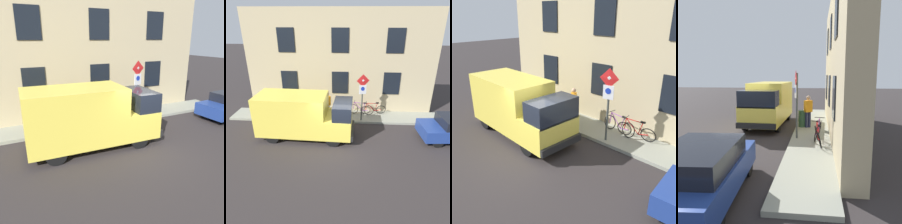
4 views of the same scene
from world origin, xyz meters
The scene contains 9 objects.
ground_plane centered at (0.00, 0.00, 0.00)m, with size 80.00×80.00×0.00m, color #2E2928.
sidewalk_slab centered at (3.53, 0.00, 0.07)m, with size 1.75×14.55×0.14m, color gray.
building_facade centered at (4.75, 0.00, 3.43)m, with size 0.75×12.55×6.85m.
sign_post_stacked centered at (2.87, -1.47, 2.12)m, with size 0.19×0.55×2.94m.
delivery_van centered at (0.96, 1.87, 1.33)m, with size 2.21×5.41×2.50m.
bicycle_red centered at (3.85, -2.30, 0.51)m, with size 0.47×1.72×0.89m.
bicycle_purple centered at (3.86, -1.47, 0.51)m, with size 0.49×1.71×0.89m.
pedestrian centered at (3.32, 0.76, 1.07)m, with size 0.48×0.45×1.72m.
litter_bin centered at (3.01, 0.88, 0.59)m, with size 0.44×0.44×0.90m, color #2D5133.
Camera 2 is at (-9.74, -0.72, 6.53)m, focal length 34.70 mm.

